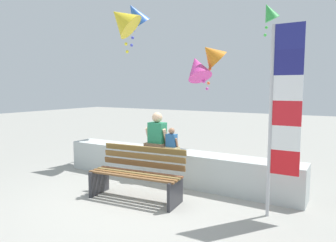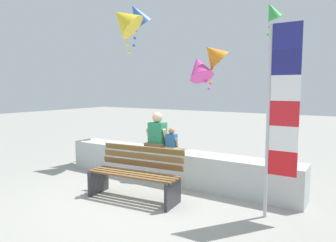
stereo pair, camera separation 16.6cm
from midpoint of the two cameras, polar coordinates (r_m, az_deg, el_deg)
ground_plane at (r=5.48m, az=-5.81°, el=-14.39°), size 40.00×40.00×0.00m
seawall_ledge at (r=6.42m, az=1.50°, el=-8.28°), size 5.13×0.57×0.65m
park_bench at (r=5.47m, az=-5.07°, el=-9.81°), size 1.68×0.77×0.88m
person_adult at (r=6.50m, az=-1.23°, el=-2.49°), size 0.50×0.37×0.77m
person_child at (r=6.34m, az=1.41°, el=-3.80°), size 0.30×0.22×0.46m
flag_banner at (r=4.68m, az=20.73°, el=2.13°), size 0.45×0.05×2.81m
kite_orange at (r=7.94m, az=8.92°, el=12.12°), size 0.96×0.91×1.14m
kite_green at (r=8.85m, az=19.17°, el=18.53°), size 0.65×0.60×0.85m
kite_yellow at (r=7.95m, az=-7.48°, el=18.00°), size 1.12×1.02×1.22m
kite_magenta at (r=7.99m, az=6.38°, el=9.78°), size 1.02×0.97×0.98m
kite_blue at (r=8.41m, az=-4.99°, el=18.89°), size 0.85×0.90×1.13m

